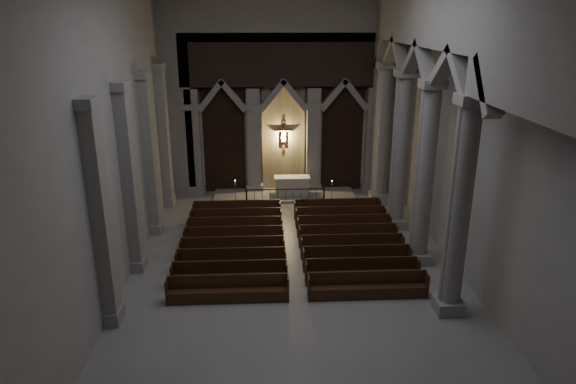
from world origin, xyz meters
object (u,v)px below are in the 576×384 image
object	(u,v)px
candle_stand_right	(332,197)
worshipper	(303,209)
pews	(292,245)
altar_rail	(285,193)
altar	(292,185)
candle_stand_left	(236,198)

from	to	relation	value
candle_stand_right	worshipper	distance (m)	3.13
pews	worshipper	xyz separation A→B (m)	(0.83, 3.94, 0.26)
worshipper	pews	bearing A→B (deg)	-89.65
pews	altar_rail	bearing A→B (deg)	90.00
altar_rail	altar	bearing A→B (deg)	69.51
altar	altar_rail	bearing A→B (deg)	-110.49
altar_rail	pews	distance (m)	6.59
altar	candle_stand_left	xyz separation A→B (m)	(-3.35, -1.22, -0.30)
altar_rail	candle_stand_left	bearing A→B (deg)	-179.88
altar_rail	worshipper	bearing A→B (deg)	-72.64
altar	altar_rail	size ratio (longest dim) A/B	0.47
altar_rail	candle_stand_right	xyz separation A→B (m)	(2.69, -0.14, -0.22)
worshipper	altar	bearing A→B (deg)	107.70
altar	altar_rail	distance (m)	1.30
altar	candle_stand_right	world-z (taller)	candle_stand_right
pews	candle_stand_right	bearing A→B (deg)	67.32
altar_rail	candle_stand_right	size ratio (longest dim) A/B	3.27
candle_stand_right	worshipper	world-z (taller)	candle_stand_right
candle_stand_left	altar_rail	bearing A→B (deg)	0.12
candle_stand_right	pews	distance (m)	6.99
altar	candle_stand_right	size ratio (longest dim) A/B	1.53
candle_stand_left	candle_stand_right	xyz separation A→B (m)	(5.59, -0.13, -0.02)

